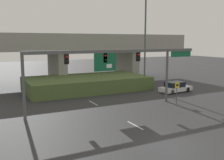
# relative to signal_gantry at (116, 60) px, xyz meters

# --- Properties ---
(ground_plane) EXTENTS (160.00, 160.00, 0.00)m
(ground_plane) POSITION_rel_signal_gantry_xyz_m (-1.25, -10.56, -5.02)
(ground_plane) COLOR #2D2D30
(lane_markings) EXTENTS (0.14, 37.78, 0.01)m
(lane_markings) POSITION_rel_signal_gantry_xyz_m (-1.25, 3.05, -5.02)
(lane_markings) COLOR silver
(lane_markings) RESTS_ON ground
(signal_gantry) EXTENTS (19.45, 0.44, 6.09)m
(signal_gantry) POSITION_rel_signal_gantry_xyz_m (0.00, 0.00, 0.00)
(signal_gantry) COLOR #515456
(signal_gantry) RESTS_ON ground
(speed_limit_sign) EXTENTS (0.60, 0.11, 2.47)m
(speed_limit_sign) POSITION_rel_signal_gantry_xyz_m (6.87, -1.52, -3.41)
(speed_limit_sign) COLOR #4C4C4C
(speed_limit_sign) RESTS_ON ground
(highway_light_pole_near) EXTENTS (0.70, 0.36, 15.14)m
(highway_light_pole_near) POSITION_rel_signal_gantry_xyz_m (9.07, 8.07, 2.93)
(highway_light_pole_near) COLOR #515456
(highway_light_pole_near) RESTS_ON ground
(overpass_bridge) EXTENTS (45.35, 8.43, 8.03)m
(overpass_bridge) POSITION_rel_signal_gantry_xyz_m (-1.25, 17.65, 0.62)
(overpass_bridge) COLOR gray
(overpass_bridge) RESTS_ON ground
(grass_embankment) EXTENTS (16.98, 8.96, 1.87)m
(grass_embankment) POSITION_rel_signal_gantry_xyz_m (1.16, 10.99, -4.09)
(grass_embankment) COLOR #4C6033
(grass_embankment) RESTS_ON ground
(parked_sedan_near_right) EXTENTS (4.87, 2.29, 1.44)m
(parked_sedan_near_right) POSITION_rel_signal_gantry_xyz_m (11.28, 3.83, -4.36)
(parked_sedan_near_right) COLOR silver
(parked_sedan_near_right) RESTS_ON ground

